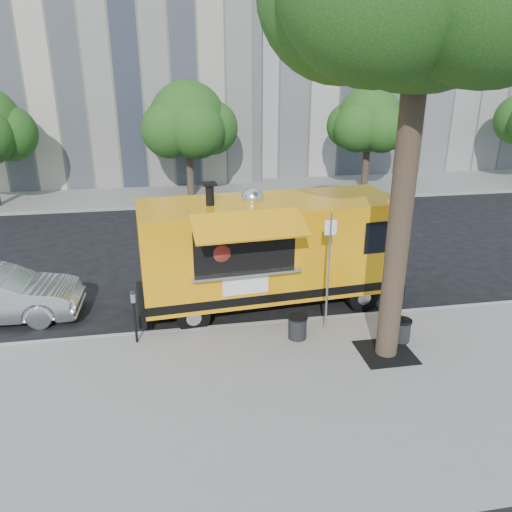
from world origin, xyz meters
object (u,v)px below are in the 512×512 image
Objects in this scene: far_tree_b at (188,120)px; far_tree_c at (369,120)px; sign_post at (328,266)px; food_truck at (269,249)px; trash_bin_left at (401,329)px; parking_meter at (134,310)px; trash_bin_right at (297,326)px.

far_tree_b reaches higher than far_tree_c.
food_truck is (-1.06, 1.87, -0.19)m from sign_post.
food_truck reaches higher than sign_post.
far_tree_b is at bearing 105.47° from trash_bin_left.
parking_meter is 0.18× the size of food_truck.
sign_post is at bearing -79.85° from far_tree_b.
trash_bin_left is at bearing -26.29° from sign_post.
sign_post reaches higher than parking_meter.
trash_bin_right is at bearing -161.88° from sign_post.
trash_bin_left is 0.95× the size of trash_bin_right.
far_tree_c reaches higher than sign_post.
trash_bin_right is (3.78, -0.45, -0.52)m from parking_meter.
far_tree_b is at bearing 96.99° from trash_bin_right.
trash_bin_left is 2.45m from trash_bin_right.
food_truck is (3.49, 1.67, 0.67)m from parking_meter.
sign_post reaches higher than trash_bin_right.
sign_post is 2.16m from food_truck.
trash_bin_left is at bearing -74.53° from far_tree_b.
far_tree_c is 0.72× the size of food_truck.
parking_meter is 6.27m from trash_bin_left.
trash_bin_right is at bearing -116.95° from far_tree_c.
trash_bin_left is at bearing -49.58° from food_truck.
sign_post is at bearing -114.81° from far_tree_c.
parking_meter is 3.93m from food_truck.
parking_meter is (-2.00, -14.05, -2.85)m from far_tree_b.
sign_post is 4.64m from parking_meter.
far_tree_b is 12.65m from food_truck.
parking_meter is at bearing 170.81° from trash_bin_left.
food_truck reaches higher than trash_bin_right.
far_tree_b reaches higher than trash_bin_left.
trash_bin_right is (-0.77, -0.25, -1.39)m from sign_post.
far_tree_c is 16.26m from trash_bin_right.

